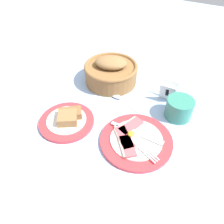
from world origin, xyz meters
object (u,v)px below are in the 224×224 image
breakfast_plate (135,140)px  teaspoon_by_saucer (119,98)px  bread_plate (67,120)px  bread_basket (111,72)px  number_card (168,91)px  sugar_cup (179,108)px

breakfast_plate → teaspoon_by_saucer: (-0.14, 0.16, -0.00)m
bread_plate → bread_basket: (0.02, 0.29, 0.04)m
breakfast_plate → teaspoon_by_saucer: bearing=130.2°
breakfast_plate → bread_basket: size_ratio=1.05×
bread_plate → bread_basket: bearing=86.3°
number_card → bread_plate: bearing=-133.2°
sugar_cup → bread_basket: size_ratio=0.42×
sugar_cup → teaspoon_by_saucer: (-0.23, -0.02, -0.03)m
sugar_cup → number_card: (-0.06, 0.07, -0.00)m
bread_plate → sugar_cup: (0.33, 0.21, 0.03)m
sugar_cup → breakfast_plate: bearing=-116.0°
bread_basket → number_card: 0.25m
breakfast_plate → bread_plate: bread_plate is taller
bread_plate → teaspoon_by_saucer: size_ratio=1.01×
breakfast_plate → bread_basket: bearing=131.3°
number_card → bread_basket: bearing=179.5°
bread_plate → sugar_cup: bearing=32.8°
bread_plate → bread_basket: size_ratio=0.86×
sugar_cup → teaspoon_by_saucer: 0.23m
sugar_cup → number_card: size_ratio=1.28×
teaspoon_by_saucer → breakfast_plate: bearing=148.4°
bread_plate → sugar_cup: sugar_cup is taller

